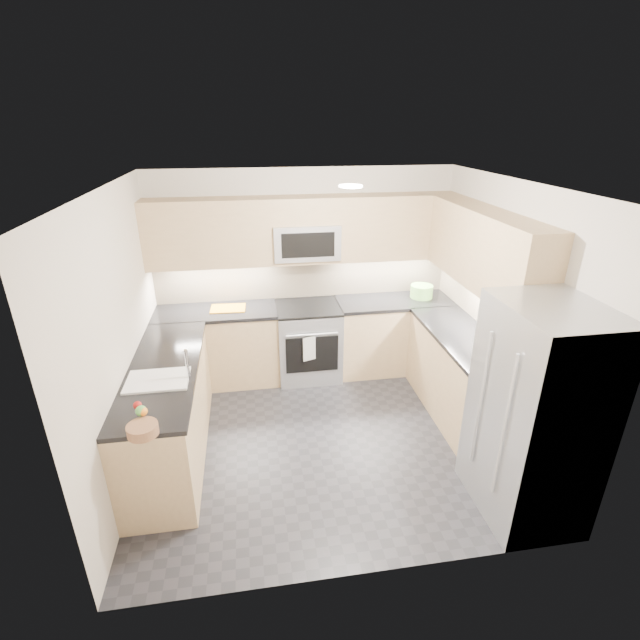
{
  "coord_description": "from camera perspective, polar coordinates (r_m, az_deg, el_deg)",
  "views": [
    {
      "loc": [
        -0.67,
        -3.84,
        3.0
      ],
      "look_at": [
        0.0,
        0.35,
        1.15
      ],
      "focal_mm": 26.0,
      "sensor_mm": 36.0,
      "label": 1
    }
  ],
  "objects": [
    {
      "name": "microwave_door",
      "position": [
        5.24,
        -1.47,
        9.19
      ],
      "size": [
        0.6,
        0.01,
        0.28
      ],
      "primitive_type": "cube",
      "color": "black",
      "rests_on": "microwave"
    },
    {
      "name": "base_cab_back_left",
      "position": [
        5.75,
        -12.32,
        -3.34
      ],
      "size": [
        1.42,
        0.6,
        0.9
      ],
      "primitive_type": "cube",
      "color": "tan",
      "rests_on": "floor"
    },
    {
      "name": "fridge_handle_left",
      "position": [
        3.68,
        21.69,
        -12.21
      ],
      "size": [
        0.02,
        0.02,
        1.2
      ],
      "primitive_type": "cylinder",
      "color": "#B2B5BA",
      "rests_on": "refrigerator"
    },
    {
      "name": "fruit_orange",
      "position": [
        3.65,
        -20.96,
        -10.47
      ],
      "size": [
        0.07,
        0.07,
        0.07
      ],
      "primitive_type": "sphere",
      "color": "orange",
      "rests_on": "fruit_basket"
    },
    {
      "name": "range_cooktop",
      "position": [
        5.56,
        -1.49,
        1.54
      ],
      "size": [
        0.76,
        0.65,
        0.03
      ],
      "primitive_type": "cube",
      "color": "black",
      "rests_on": "gas_range"
    },
    {
      "name": "floor",
      "position": [
        4.92,
        0.66,
        -14.03
      ],
      "size": [
        3.6,
        3.2,
        0.0
      ],
      "primitive_type": "cube",
      "color": "#24252A",
      "rests_on": "ground"
    },
    {
      "name": "fruit_basket",
      "position": [
        3.59,
        -20.99,
        -12.49
      ],
      "size": [
        0.24,
        0.24,
        0.08
      ],
      "primitive_type": "cylinder",
      "rotation": [
        0.0,
        0.0,
        -0.1
      ],
      "color": "#956645",
      "rests_on": "countertop_peninsula"
    },
    {
      "name": "gas_range",
      "position": [
        5.75,
        -1.45,
        -2.71
      ],
      "size": [
        0.76,
        0.65,
        0.91
      ],
      "primitive_type": "cube",
      "color": "#A2A5AA",
      "rests_on": "floor"
    },
    {
      "name": "upper_cab_back",
      "position": [
        5.44,
        -1.81,
        11.06
      ],
      "size": [
        3.6,
        0.35,
        0.75
      ],
      "primitive_type": "cube",
      "color": "tan",
      "rests_on": "wall_back"
    },
    {
      "name": "base_cab_peninsula",
      "position": [
        4.69,
        -18.06,
        -10.75
      ],
      "size": [
        0.6,
        2.0,
        0.9
      ],
      "primitive_type": "cube",
      "color": "tan",
      "rests_on": "floor"
    },
    {
      "name": "faucet",
      "position": [
        4.11,
        -16.03,
        -5.28
      ],
      "size": [
        0.03,
        0.03,
        0.28
      ],
      "primitive_type": "cylinder",
      "color": "silver",
      "rests_on": "countertop_peninsula"
    },
    {
      "name": "oven_handle",
      "position": [
        5.32,
        -0.97,
        -1.8
      ],
      "size": [
        0.6,
        0.02,
        0.02
      ],
      "primitive_type": "cylinder",
      "rotation": [
        0.0,
        1.57,
        0.0
      ],
      "color": "#B2B5BA",
      "rests_on": "gas_range"
    },
    {
      "name": "fruit_pear",
      "position": [
        3.66,
        -21.17,
        -10.38
      ],
      "size": [
        0.08,
        0.08,
        0.08
      ],
      "primitive_type": "sphere",
      "color": "#56A948",
      "rests_on": "fruit_basket"
    },
    {
      "name": "microwave",
      "position": [
        5.44,
        -1.76,
        9.72
      ],
      "size": [
        0.76,
        0.4,
        0.4
      ],
      "primitive_type": "cube",
      "color": "#A9ABB1",
      "rests_on": "upper_cab_back"
    },
    {
      "name": "backsplash_back",
      "position": [
        5.77,
        -1.95,
        5.3
      ],
      "size": [
        3.6,
        0.01,
        0.51
      ],
      "primitive_type": "cube",
      "color": "tan",
      "rests_on": "wall_back"
    },
    {
      "name": "cutting_board",
      "position": [
        5.56,
        -11.25,
        1.42
      ],
      "size": [
        0.42,
        0.3,
        0.01
      ],
      "primitive_type": "cube",
      "rotation": [
        0.0,
        0.0,
        -0.05
      ],
      "color": "orange",
      "rests_on": "countertop_back_left"
    },
    {
      "name": "fruit_apple",
      "position": [
        3.73,
        -21.55,
        -9.74
      ],
      "size": [
        0.06,
        0.06,
        0.06
      ],
      "primitive_type": "sphere",
      "color": "#A31512",
      "rests_on": "fruit_basket"
    },
    {
      "name": "oven_door_glass",
      "position": [
        5.46,
        -0.98,
        -4.27
      ],
      "size": [
        0.62,
        0.02,
        0.45
      ],
      "primitive_type": "cube",
      "color": "black",
      "rests_on": "gas_range"
    },
    {
      "name": "countertop_peninsula",
      "position": [
        4.45,
        -18.81,
        -5.71
      ],
      "size": [
        0.63,
        2.0,
        0.04
      ],
      "primitive_type": "cube",
      "color": "black",
      "rests_on": "base_cab_peninsula"
    },
    {
      "name": "countertop_back_left",
      "position": [
        5.56,
        -12.73,
        0.98
      ],
      "size": [
        1.42,
        0.63,
        0.04
      ],
      "primitive_type": "cube",
      "color": "black",
      "rests_on": "base_cab_back_left"
    },
    {
      "name": "base_cab_right",
      "position": [
        5.21,
        17.02,
        -6.91
      ],
      "size": [
        0.6,
        1.7,
        0.9
      ],
      "primitive_type": "cube",
      "color": "tan",
      "rests_on": "floor"
    },
    {
      "name": "sink_basin",
      "position": [
        4.25,
        -19.23,
        -7.81
      ],
      "size": [
        0.52,
        0.38,
        0.16
      ],
      "primitive_type": "cube",
      "color": "white",
      "rests_on": "base_cab_peninsula"
    },
    {
      "name": "dish_towel_check",
      "position": [
        5.38,
        -1.33,
        -3.56
      ],
      "size": [
        0.15,
        0.06,
        0.3
      ],
      "primitive_type": "cube",
      "rotation": [
        0.0,
        0.0,
        0.34
      ],
      "color": "silver",
      "rests_on": "oven_handle"
    },
    {
      "name": "wall_left",
      "position": [
        4.37,
        -23.23,
        -2.09
      ],
      "size": [
        0.02,
        3.2,
        2.5
      ],
      "primitive_type": "cube",
      "color": "beige",
      "rests_on": "floor"
    },
    {
      "name": "backsplash_right",
      "position": [
        5.27,
        19.51,
        2.1
      ],
      "size": [
        0.01,
        2.3,
        0.51
      ],
      "primitive_type": "cube",
      "color": "tan",
      "rests_on": "wall_right"
    },
    {
      "name": "countertop_back_right",
      "position": [
        5.82,
        9.18,
        2.29
      ],
      "size": [
        1.42,
        0.63,
        0.04
      ],
      "primitive_type": "cube",
      "color": "black",
      "rests_on": "base_cab_back_right"
    },
    {
      "name": "wall_front",
      "position": [
        2.92,
        6.18,
        -13.42
      ],
      "size": [
        3.6,
        0.02,
        2.5
      ],
      "primitive_type": "cube",
      "color": "beige",
      "rests_on": "floor"
    },
    {
      "name": "fridge_handle_right",
      "position": [
        3.94,
        19.14,
        -9.31
      ],
      "size": [
        0.02,
        0.02,
        1.2
      ],
      "primitive_type": "cylinder",
      "color": "#B2B5BA",
      "rests_on": "refrigerator"
    },
    {
      "name": "wall_right",
      "position": [
        4.89,
        22.02,
        0.78
      ],
      "size": [
        0.02,
        3.2,
        2.5
      ],
      "primitive_type": "cube",
      "color": "beige",
      "rests_on": "floor"
    },
    {
      "name": "base_cab_back_right",
      "position": [
        6.0,
        8.9,
        -1.9
      ],
      "size": [
        1.42,
        0.6,
        0.9
      ],
      "primitive_type": "cube",
      "color": "tan",
      "rests_on": "floor"
    },
    {
      "name": "utensil_bowl",
      "position": [
        5.93,
        12.39,
        3.47
      ],
      "size": [
        0.35,
        0.35,
        0.16
      ],
      "primitive_type": "cylinder",
      "rotation": [
        0.0,
        0.0,
        -0.3
      ],
      "color": "#6FB44D",
      "rests_on": "countertop_back_right"
    },
    {
      "name": "wall_back",
      "position": [
        5.75,
        -1.96,
        5.83
      ],
      "size": [
        3.6,
        0.02,
        2.5
      ],
      "primitive_type": "cube",
      "color": "beige",
      "rests_on": "floor"
    },
    {
      "name": "ceiling",
      "position": [
        3.93,
        0.83,
        16.25
      ],
      "size": [
        3.6,
        3.2,
        0.02
      ],
      "primitive_type": "cube",
      "color": "beige",
      "rests_on": "wall_back"
    },
    {
      "name": "upper_cab_right",
      "position": [
        4.85,
        19.66,
        8.18
      ],
      "size": [
        0.35,
        1.95,
        0.75
      ],
      "primitive_type": "cube",
      "color": "tan",
      "rests_on": "wall_right"
    },
    {
      "name": "countertop_right",
      "position": [
        4.99,
        17.65,
        -2.25
      ],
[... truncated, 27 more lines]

